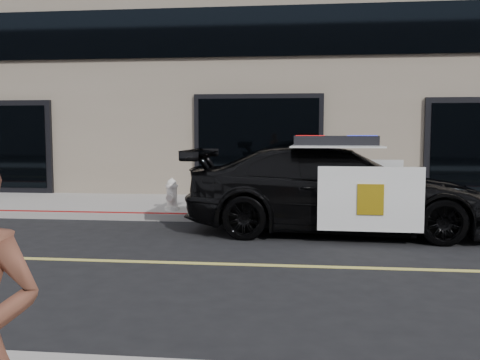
# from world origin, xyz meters

# --- Properties ---
(ground) EXTENTS (120.00, 120.00, 0.00)m
(ground) POSITION_xyz_m (0.00, 0.00, 0.00)
(ground) COLOR black
(ground) RESTS_ON ground
(sidewalk_n) EXTENTS (60.00, 3.50, 0.15)m
(sidewalk_n) POSITION_xyz_m (0.00, 5.25, 0.07)
(sidewalk_n) COLOR gray
(sidewalk_n) RESTS_ON ground
(building_n) EXTENTS (60.00, 7.00, 12.00)m
(building_n) POSITION_xyz_m (0.00, 10.50, 6.00)
(building_n) COLOR #756856
(building_n) RESTS_ON ground
(police_car) EXTENTS (2.72, 5.65, 1.80)m
(police_car) POSITION_xyz_m (0.78, 2.65, 0.81)
(police_car) COLOR black
(police_car) RESTS_ON ground
(fire_hydrant) EXTENTS (0.32, 0.44, 0.71)m
(fire_hydrant) POSITION_xyz_m (-2.67, 4.08, 0.48)
(fire_hydrant) COLOR white
(fire_hydrant) RESTS_ON sidewalk_n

